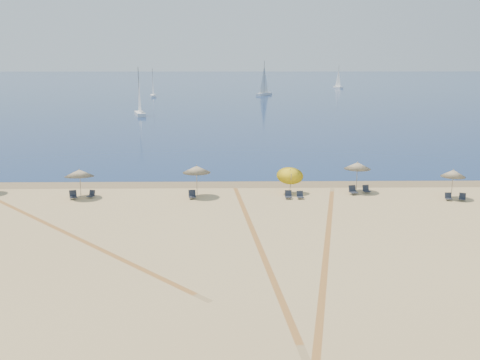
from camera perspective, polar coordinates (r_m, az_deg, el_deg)
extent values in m
plane|color=tan|center=(24.67, 0.79, -13.53)|extent=(160.00, 160.00, 0.00)
plane|color=#0C2151|center=(247.30, -0.80, 10.46)|extent=(500.00, 500.00, 0.00)
plane|color=olive|center=(47.36, -0.08, -0.44)|extent=(500.00, 500.00, 0.00)
cylinder|color=gray|center=(44.62, -16.81, -0.42)|extent=(0.05, 0.22, 2.17)
cone|color=beige|center=(44.36, -16.92, 0.73)|extent=(2.35, 2.39, 0.73)
sphere|color=gray|center=(44.30, -16.94, 1.11)|extent=(0.08, 0.08, 0.08)
cylinder|color=gray|center=(43.08, -4.67, -0.21)|extent=(0.05, 0.05, 2.40)
cone|color=beige|center=(42.85, -4.69, 1.16)|extent=(2.25, 2.25, 0.55)
sphere|color=gray|center=(42.79, -4.70, 1.56)|extent=(0.08, 0.08, 0.08)
cylinder|color=gray|center=(43.65, 5.46, -0.40)|extent=(0.05, 1.04, 1.89)
cone|color=yellow|center=(43.89, 5.42, 0.75)|extent=(2.21, 2.21, 1.52)
sphere|color=gray|center=(43.83, 5.43, 1.13)|extent=(0.08, 0.08, 0.08)
cylinder|color=gray|center=(45.57, 12.47, 0.24)|extent=(0.05, 0.05, 2.38)
cone|color=beige|center=(45.35, 12.53, 1.52)|extent=(2.21, 2.21, 0.55)
sphere|color=gray|center=(45.30, 12.55, 1.89)|extent=(0.08, 0.08, 0.08)
cylinder|color=gray|center=(45.66, 21.87, -0.49)|extent=(0.05, 0.05, 2.20)
cone|color=beige|center=(45.47, 21.97, 0.68)|extent=(1.95, 1.95, 0.55)
sphere|color=gray|center=(45.41, 22.01, 1.05)|extent=(0.08, 0.08, 0.08)
cube|color=black|center=(44.33, -17.50, -1.76)|extent=(0.72, 0.72, 0.05)
cube|color=black|center=(44.53, -17.55, -1.37)|extent=(0.59, 0.39, 0.50)
cylinder|color=#A5A5AD|center=(44.15, -17.86, -1.96)|extent=(0.02, 0.02, 0.18)
cylinder|color=#A5A5AD|center=(44.17, -17.28, -1.91)|extent=(0.02, 0.02, 0.18)
cube|color=black|center=(44.31, -15.79, -1.67)|extent=(0.64, 0.64, 0.05)
cube|color=black|center=(44.45, -15.63, -1.32)|extent=(0.53, 0.34, 0.45)
cylinder|color=#A5A5AD|center=(44.27, -16.05, -1.81)|extent=(0.02, 0.02, 0.16)
cylinder|color=#A5A5AD|center=(44.05, -15.63, -1.86)|extent=(0.02, 0.02, 0.16)
cube|color=black|center=(42.53, -5.15, -1.80)|extent=(0.65, 0.65, 0.05)
cube|color=black|center=(42.74, -5.19, -1.39)|extent=(0.59, 0.29, 0.50)
cylinder|color=#A5A5AD|center=(42.34, -5.47, -2.01)|extent=(0.02, 0.02, 0.18)
cylinder|color=#A5A5AD|center=(42.38, -4.86, -1.98)|extent=(0.02, 0.02, 0.18)
cube|color=black|center=(42.54, 5.25, -1.81)|extent=(0.54, 0.54, 0.05)
cube|color=black|center=(42.73, 5.22, -1.42)|extent=(0.54, 0.20, 0.48)
cylinder|color=#A5A5AD|center=(42.35, 4.98, -2.00)|extent=(0.02, 0.02, 0.18)
cylinder|color=#A5A5AD|center=(42.40, 5.56, -1.99)|extent=(0.02, 0.02, 0.18)
cube|color=black|center=(42.62, 6.52, -1.83)|extent=(0.54, 0.54, 0.05)
cube|color=black|center=(42.80, 6.46, -1.46)|extent=(0.52, 0.22, 0.45)
cylinder|color=#A5A5AD|center=(42.42, 6.28, -2.01)|extent=(0.02, 0.02, 0.17)
cylinder|color=#A5A5AD|center=(42.51, 6.82, -1.99)|extent=(0.02, 0.02, 0.17)
cube|color=black|center=(44.68, 12.13, -1.30)|extent=(0.72, 0.72, 0.05)
cube|color=black|center=(44.87, 11.98, -0.89)|extent=(0.64, 0.35, 0.54)
cylinder|color=#A5A5AD|center=(44.39, 11.91, -1.52)|extent=(0.03, 0.03, 0.20)
cylinder|color=#A5A5AD|center=(44.60, 12.46, -1.48)|extent=(0.03, 0.03, 0.20)
cube|color=black|center=(45.37, 13.49, -1.18)|extent=(0.62, 0.62, 0.05)
cube|color=black|center=(45.55, 13.37, -0.82)|extent=(0.56, 0.29, 0.48)
cylinder|color=#A5A5AD|center=(45.12, 13.30, -1.37)|extent=(0.02, 0.02, 0.18)
cylinder|color=#A5A5AD|center=(45.29, 13.80, -1.34)|extent=(0.02, 0.02, 0.18)
cube|color=black|center=(45.06, 21.54, -1.87)|extent=(0.54, 0.54, 0.04)
cube|color=black|center=(45.23, 21.48, -1.53)|extent=(0.50, 0.23, 0.43)
cylinder|color=#A5A5AD|center=(44.86, 21.38, -2.02)|extent=(0.02, 0.02, 0.16)
cylinder|color=#A5A5AD|center=(44.97, 21.85, -2.03)|extent=(0.02, 0.02, 0.16)
cube|color=black|center=(45.32, 22.80, -1.89)|extent=(0.66, 0.66, 0.04)
cube|color=black|center=(45.50, 22.83, -1.56)|extent=(0.52, 0.37, 0.44)
cylinder|color=#A5A5AD|center=(45.18, 22.63, -2.03)|extent=(0.02, 0.02, 0.16)
cylinder|color=#A5A5AD|center=(45.18, 23.13, -2.07)|extent=(0.02, 0.02, 0.16)
cube|color=white|center=(106.00, -10.72, 7.01)|extent=(3.29, 6.46, 0.68)
cylinder|color=gray|center=(105.64, -10.82, 9.40)|extent=(0.14, 0.14, 9.12)
cube|color=white|center=(157.28, -9.33, 8.94)|extent=(2.42, 5.59, 0.59)
cylinder|color=gray|center=(157.07, -9.38, 10.33)|extent=(0.12, 0.12, 7.89)
cube|color=white|center=(161.82, 2.61, 9.23)|extent=(5.13, 6.72, 0.75)
cylinder|color=gray|center=(161.58, 2.62, 10.95)|extent=(0.15, 0.15, 9.96)
cube|color=white|center=(203.69, 10.51, 9.79)|extent=(2.88, 5.74, 0.61)
cylinder|color=gray|center=(203.52, 10.56, 10.89)|extent=(0.12, 0.12, 8.09)
plane|color=tan|center=(33.51, 1.69, -6.19)|extent=(30.42, 30.42, 0.00)
plane|color=tan|center=(34.54, 1.44, -5.59)|extent=(30.42, 30.42, 0.00)
plane|color=tan|center=(32.04, 9.31, -7.28)|extent=(33.16, 33.16, 0.00)
plane|color=tan|center=(33.08, 9.37, -6.63)|extent=(33.16, 33.16, 0.00)
plane|color=tan|center=(36.11, -18.21, -5.43)|extent=(39.59, 39.59, 0.00)
plane|color=tan|center=(37.06, -18.99, -5.02)|extent=(39.59, 39.59, 0.00)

